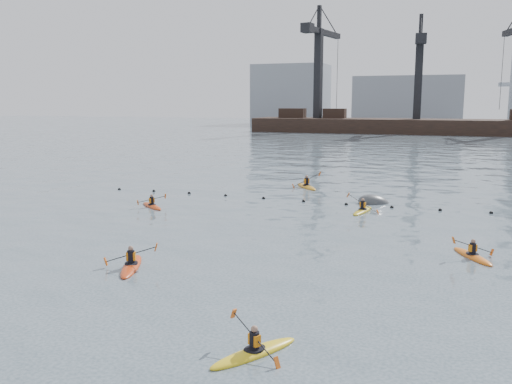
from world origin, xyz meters
TOP-DOWN VIEW (x-y plane):
  - ground at (0.00, 0.00)m, footprint 400.00×400.00m
  - float_line at (-0.50, 22.53)m, footprint 33.24×0.73m
  - barge_pier at (-0.22, 110.00)m, footprint 72.00×19.30m
  - skyline at (2.23, 150.27)m, footprint 141.00×28.00m
  - kayaker_0 at (-4.91, 5.34)m, footprint 2.13×3.30m
  - kayaker_1 at (2.65, -0.35)m, footprint 2.04×2.84m
  - kayaker_2 at (-10.95, 17.22)m, footprint 2.68×2.34m
  - kayaker_3 at (2.39, 20.34)m, footprint 2.15×3.15m
  - kayaker_4 at (8.59, 11.79)m, footprint 1.98×2.88m
  - kayaker_5 at (-3.41, 28.65)m, footprint 2.68×3.29m
  - mooring_buoy at (2.66, 23.56)m, footprint 2.79×2.40m

SIDE VIEW (x-z plane):
  - ground at x=0.00m, z-range 0.00..0.00m
  - mooring_buoy at x=2.66m, z-range -0.79..0.79m
  - float_line at x=-0.50m, z-range -0.09..0.15m
  - kayaker_1 at x=2.65m, z-range -0.49..0.67m
  - kayaker_4 at x=8.59m, z-range -0.46..0.64m
  - kayaker_2 at x=-10.95m, z-range -0.39..0.57m
  - kayaker_3 at x=2.39m, z-range -0.54..0.72m
  - kayaker_0 at x=-4.91m, z-range -0.48..0.68m
  - kayaker_5 at x=-3.41m, z-range -0.59..0.80m
  - barge_pier at x=-0.22m, z-range -12.86..16.64m
  - skyline at x=2.23m, z-range -1.75..20.25m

